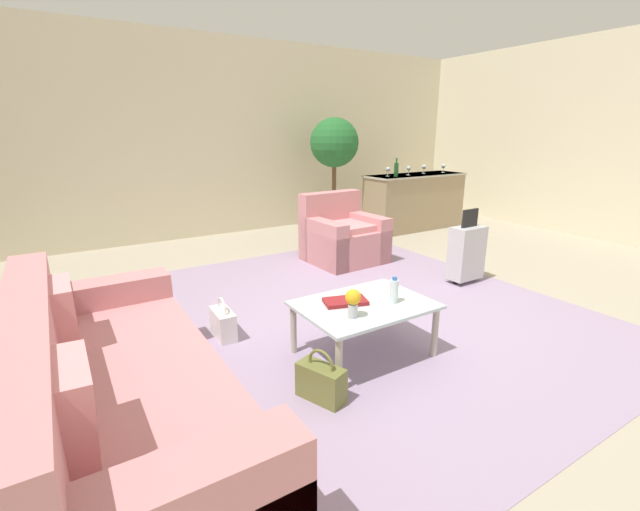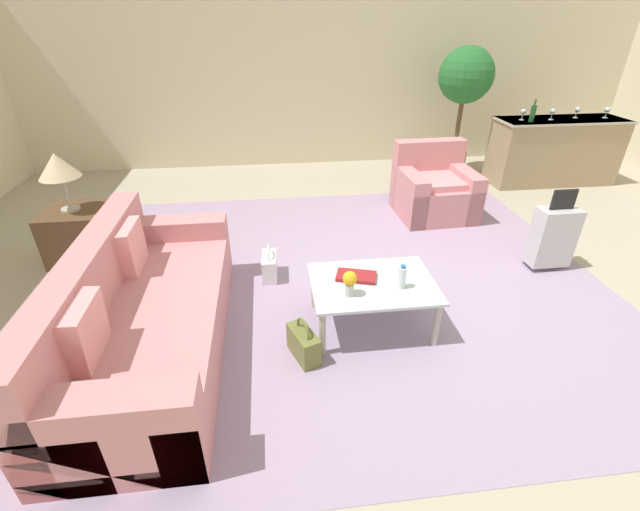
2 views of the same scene
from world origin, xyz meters
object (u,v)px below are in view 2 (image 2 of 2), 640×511
Objects in this scene: armchair at (433,191)px; side_table at (79,234)px; wine_glass_left_of_centre at (553,112)px; wine_glass_right_of_centre at (577,110)px; table_lamp at (57,167)px; wine_glass_rightmost at (607,110)px; flower_vase at (350,281)px; suitcase_silver at (553,236)px; potted_ficus at (465,85)px; handbag_white at (270,266)px; wine_glass_leftmost at (523,112)px; coffee_table at (373,288)px; water_bottle at (402,277)px; wine_bottle_green at (533,113)px; bar_console at (554,150)px; couch at (140,319)px; coffee_table_book at (356,276)px; handbag_olive at (304,344)px.

armchair is 4.15m from side_table.
wine_glass_right_of_centre is at bearing 9.33° from wine_glass_left_of_centre.
table_lamp is 3.80× the size of wine_glass_rightmost.
wine_glass_right_of_centre reaches higher than flower_vase.
potted_ficus is (0.20, 3.00, 1.00)m from suitcase_silver.
armchair is at bearing 31.88° from handbag_white.
wine_glass_leftmost is 1.00× the size of wine_glass_right_of_centre.
coffee_table is 4.42m from potted_ficus.
coffee_table is 3.18m from side_table.
side_table is at bearing 151.93° from water_bottle.
wine_bottle_green is (5.73, 1.48, 0.07)m from table_lamp.
potted_ficus is (-0.73, 0.72, 0.29)m from wine_bottle_green.
bar_console is 2.83m from suitcase_silver.
potted_ficus reaches higher than handbag_white.
potted_ficus is at bearing 59.46° from armchair.
armchair is 2.53m from water_bottle.
wine_bottle_green reaches higher than couch.
wine_glass_left_of_centre is at bearing 28.28° from handbag_white.
suitcase_silver is (-2.14, -2.38, -0.70)m from wine_glass_rightmost.
bar_console is at bearing 22.90° from armchair.
coffee_table_book reaches higher than handbag_olive.
wine_glass_left_of_centre is 4.76m from handbag_white.
flower_vase is at bearing -159.05° from suitcase_silver.
couch is 4.14× the size of side_table.
suitcase_silver is (4.80, -0.80, -0.64)m from table_lamp.
handbag_white is at bearing 101.23° from handbag_olive.
wine_bottle_green reaches higher than armchair.
wine_glass_right_of_centre is at bearing -20.57° from potted_ficus.
suitcase_silver is at bearing 33.25° from coffee_table_book.
potted_ficus is at bearing 155.22° from bar_console.
wine_glass_leftmost is 4.94m from handbag_olive.
coffee_table_book is 1.56× the size of flower_vase.
armchair is at bearing 115.57° from suitcase_silver.
coffee_table is 6.41× the size of wine_glass_rightmost.
handbag_olive is (-0.47, -0.40, -0.31)m from coffee_table_book.
bar_console is (2.20, 0.93, 0.19)m from armchair.
couch is 6.57× the size of handbag_white.
potted_ficus is (-1.30, 0.60, 0.87)m from bar_console.
wine_glass_left_of_centre is 0.18× the size of suitcase_silver.
couch is at bearing 178.19° from flower_vase.
handbag_olive is at bearing -155.13° from flower_vase.
couch is at bearing -135.75° from handbag_white.
couch reaches higher than coffee_table_book.
armchair reaches higher than handbag_white.
wine_glass_leftmost is (2.98, 3.01, 0.62)m from coffee_table_book.
table_lamp is 0.31× the size of potted_ficus.
bar_console is (3.50, 3.10, 0.12)m from coffee_table.
water_bottle is at bearing -42.86° from handbag_white.
wine_glass_leftmost is at bearing 44.71° from handbag_olive.
bar_console reaches higher than coffee_table.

